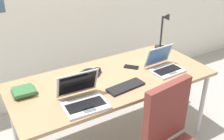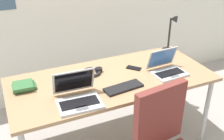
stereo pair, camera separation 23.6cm
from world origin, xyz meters
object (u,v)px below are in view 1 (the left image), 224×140
(external_keyboard, at_px, (126,87))
(book_stack, at_px, (24,91))
(laptop_front_left, at_px, (165,66))
(computer_mouse, at_px, (64,87))
(cell_phone, at_px, (131,67))
(desk_lamp, at_px, (164,32))
(laptop_back_right, at_px, (83,99))
(headphones, at_px, (90,73))

(external_keyboard, bearing_deg, book_stack, 150.35)
(laptop_front_left, relative_size, computer_mouse, 3.20)
(cell_phone, bearing_deg, book_stack, 135.02)
(external_keyboard, xyz_separation_m, computer_mouse, (-0.44, 0.25, 0.01))
(external_keyboard, distance_m, book_stack, 0.82)
(desk_lamp, bearing_deg, laptop_front_left, -127.57)
(laptop_back_right, bearing_deg, laptop_front_left, 7.08)
(laptop_front_left, height_order, computer_mouse, laptop_front_left)
(external_keyboard, bearing_deg, headphones, 107.64)
(computer_mouse, xyz_separation_m, cell_phone, (0.69, 0.03, -0.01))
(book_stack, bearing_deg, laptop_back_right, -45.93)
(computer_mouse, height_order, headphones, headphones)
(laptop_front_left, height_order, cell_phone, laptop_front_left)
(laptop_back_right, relative_size, computer_mouse, 3.58)
(laptop_back_right, height_order, computer_mouse, laptop_back_right)
(laptop_back_right, bearing_deg, external_keyboard, 4.26)
(external_keyboard, distance_m, cell_phone, 0.37)
(cell_phone, bearing_deg, external_keyboard, -173.38)
(laptop_front_left, bearing_deg, desk_lamp, 52.43)
(desk_lamp, height_order, book_stack, desk_lamp)
(laptop_front_left, xyz_separation_m, book_stack, (-1.23, 0.25, -0.02))
(computer_mouse, bearing_deg, desk_lamp, 3.17)
(cell_phone, relative_size, book_stack, 0.72)
(laptop_back_right, xyz_separation_m, computer_mouse, (-0.04, 0.28, -0.03))
(cell_phone, distance_m, book_stack, 1.00)
(laptop_back_right, xyz_separation_m, cell_phone, (0.65, 0.31, -0.04))
(laptop_back_right, distance_m, external_keyboard, 0.40)
(laptop_back_right, relative_size, external_keyboard, 1.04)
(laptop_front_left, height_order, headphones, laptop_front_left)
(desk_lamp, distance_m, external_keyboard, 0.94)
(desk_lamp, relative_size, computer_mouse, 4.17)
(cell_phone, bearing_deg, headphones, 127.75)
(external_keyboard, height_order, book_stack, book_stack)
(desk_lamp, xyz_separation_m, laptop_front_left, (-0.30, -0.40, -0.15))
(cell_phone, bearing_deg, desk_lamp, -22.13)
(laptop_back_right, relative_size, cell_phone, 2.53)
(laptop_front_left, relative_size, book_stack, 1.64)
(laptop_front_left, xyz_separation_m, headphones, (-0.63, 0.27, -0.03))
(laptop_front_left, distance_m, laptop_back_right, 0.89)
(headphones, relative_size, book_stack, 1.14)
(desk_lamp, relative_size, external_keyboard, 1.21)
(laptop_front_left, relative_size, external_keyboard, 0.93)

